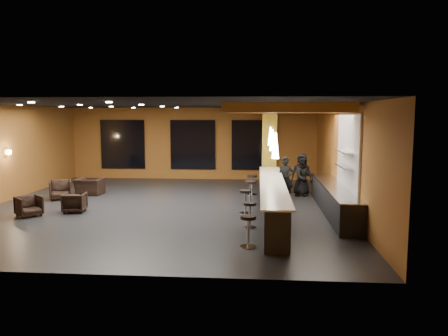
# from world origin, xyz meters

# --- Properties ---
(floor) EXTENTS (12.00, 13.00, 0.10)m
(floor) POSITION_xyz_m (0.00, 0.00, -0.05)
(floor) COLOR black
(floor) RESTS_ON ground
(ceiling) EXTENTS (12.00, 13.00, 0.10)m
(ceiling) POSITION_xyz_m (0.00, 0.00, 3.55)
(ceiling) COLOR black
(wall_back) EXTENTS (12.00, 0.10, 3.50)m
(wall_back) POSITION_xyz_m (0.00, 6.55, 1.75)
(wall_back) COLOR brown
(wall_back) RESTS_ON floor
(wall_front) EXTENTS (12.00, 0.10, 3.50)m
(wall_front) POSITION_xyz_m (0.00, -6.55, 1.75)
(wall_front) COLOR brown
(wall_front) RESTS_ON floor
(wall_right) EXTENTS (0.10, 13.00, 3.50)m
(wall_right) POSITION_xyz_m (6.05, 0.00, 1.75)
(wall_right) COLOR brown
(wall_right) RESTS_ON floor
(wood_soffit) EXTENTS (3.60, 8.00, 0.28)m
(wood_soffit) POSITION_xyz_m (4.00, 1.00, 3.36)
(wood_soffit) COLOR #B67835
(wood_soffit) RESTS_ON ceiling
(window_left) EXTENTS (2.20, 0.06, 2.40)m
(window_left) POSITION_xyz_m (-3.50, 6.44, 1.70)
(window_left) COLOR black
(window_left) RESTS_ON wall_back
(window_center) EXTENTS (2.20, 0.06, 2.40)m
(window_center) POSITION_xyz_m (0.00, 6.44, 1.70)
(window_center) COLOR black
(window_center) RESTS_ON wall_back
(window_right) EXTENTS (2.20, 0.06, 2.40)m
(window_right) POSITION_xyz_m (3.00, 6.44, 1.70)
(window_right) COLOR black
(window_right) RESTS_ON wall_back
(tile_backsplash) EXTENTS (0.06, 3.20, 2.40)m
(tile_backsplash) POSITION_xyz_m (5.96, -1.00, 2.00)
(tile_backsplash) COLOR white
(tile_backsplash) RESTS_ON wall_right
(bar_counter) EXTENTS (0.60, 8.00, 1.00)m
(bar_counter) POSITION_xyz_m (3.65, -1.00, 0.50)
(bar_counter) COLOR black
(bar_counter) RESTS_ON floor
(bar_top) EXTENTS (0.78, 8.10, 0.05)m
(bar_top) POSITION_xyz_m (3.65, -1.00, 1.02)
(bar_top) COLOR white
(bar_top) RESTS_ON bar_counter
(prep_counter) EXTENTS (0.70, 6.00, 0.86)m
(prep_counter) POSITION_xyz_m (5.65, -0.50, 0.43)
(prep_counter) COLOR black
(prep_counter) RESTS_ON floor
(prep_top) EXTENTS (0.72, 6.00, 0.03)m
(prep_top) POSITION_xyz_m (5.65, -0.50, 0.89)
(prep_top) COLOR silver
(prep_top) RESTS_ON prep_counter
(wall_shelf_lower) EXTENTS (0.30, 1.50, 0.03)m
(wall_shelf_lower) POSITION_xyz_m (5.82, -1.20, 1.60)
(wall_shelf_lower) COLOR silver
(wall_shelf_lower) RESTS_ON wall_right
(wall_shelf_upper) EXTENTS (0.30, 1.50, 0.03)m
(wall_shelf_upper) POSITION_xyz_m (5.82, -1.20, 2.05)
(wall_shelf_upper) COLOR silver
(wall_shelf_upper) RESTS_ON wall_right
(column) EXTENTS (0.60, 0.60, 3.50)m
(column) POSITION_xyz_m (3.65, 3.60, 1.75)
(column) COLOR #A88A25
(column) RESTS_ON floor
(wall_sconce) EXTENTS (0.22, 0.22, 0.22)m
(wall_sconce) POSITION_xyz_m (-5.88, 0.50, 1.80)
(wall_sconce) COLOR #FFE5B2
(wall_sconce) RESTS_ON wall_left
(pendant_0) EXTENTS (0.20, 0.20, 0.70)m
(pendant_0) POSITION_xyz_m (3.65, -3.00, 2.35)
(pendant_0) COLOR white
(pendant_0) RESTS_ON wood_soffit
(pendant_1) EXTENTS (0.20, 0.20, 0.70)m
(pendant_1) POSITION_xyz_m (3.65, -0.50, 2.35)
(pendant_1) COLOR white
(pendant_1) RESTS_ON wood_soffit
(pendant_2) EXTENTS (0.20, 0.20, 0.70)m
(pendant_2) POSITION_xyz_m (3.65, 2.00, 2.35)
(pendant_2) COLOR white
(pendant_2) RESTS_ON wood_soffit
(staff_a) EXTENTS (0.64, 0.45, 1.65)m
(staff_a) POSITION_xyz_m (4.20, 1.28, 0.82)
(staff_a) COLOR black
(staff_a) RESTS_ON floor
(staff_b) EXTENTS (0.83, 0.70, 1.53)m
(staff_b) POSITION_xyz_m (4.97, 2.22, 0.76)
(staff_b) COLOR black
(staff_b) RESTS_ON floor
(staff_c) EXTENTS (0.90, 0.67, 1.67)m
(staff_c) POSITION_xyz_m (4.89, 2.37, 0.84)
(staff_c) COLOR black
(staff_c) RESTS_ON floor
(armchair_a) EXTENTS (0.98, 0.98, 0.64)m
(armchair_a) POSITION_xyz_m (-3.95, -1.78, 0.32)
(armchair_a) COLOR black
(armchair_a) RESTS_ON floor
(armchair_b) EXTENTS (0.75, 0.77, 0.63)m
(armchair_b) POSITION_xyz_m (-2.76, -1.10, 0.32)
(armchair_b) COLOR black
(armchair_b) RESTS_ON floor
(armchair_c) EXTENTS (1.02, 1.04, 0.72)m
(armchair_c) POSITION_xyz_m (-4.20, 0.96, 0.36)
(armchair_c) COLOR black
(armchair_c) RESTS_ON floor
(armchair_d) EXTENTS (1.05, 0.93, 0.65)m
(armchair_d) POSITION_xyz_m (-3.48, 1.98, 0.32)
(armchair_d) COLOR black
(armchair_d) RESTS_ON floor
(bar_stool_0) EXTENTS (0.39, 0.39, 0.77)m
(bar_stool_0) POSITION_xyz_m (2.98, -4.47, 0.49)
(bar_stool_0) COLOR silver
(bar_stool_0) RESTS_ON floor
(bar_stool_1) EXTENTS (0.37, 0.37, 0.73)m
(bar_stool_1) POSITION_xyz_m (2.98, -2.67, 0.46)
(bar_stool_1) COLOR silver
(bar_stool_1) RESTS_ON floor
(bar_stool_2) EXTENTS (0.39, 0.39, 0.76)m
(bar_stool_2) POSITION_xyz_m (2.79, -0.89, 0.49)
(bar_stool_2) COLOR silver
(bar_stool_2) RESTS_ON floor
(bar_stool_3) EXTENTS (0.43, 0.43, 0.84)m
(bar_stool_3) POSITION_xyz_m (2.93, 0.56, 0.54)
(bar_stool_3) COLOR silver
(bar_stool_3) RESTS_ON floor
(bar_stool_4) EXTENTS (0.40, 0.40, 0.79)m
(bar_stool_4) POSITION_xyz_m (2.96, 2.41, 0.51)
(bar_stool_4) COLOR silver
(bar_stool_4) RESTS_ON floor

